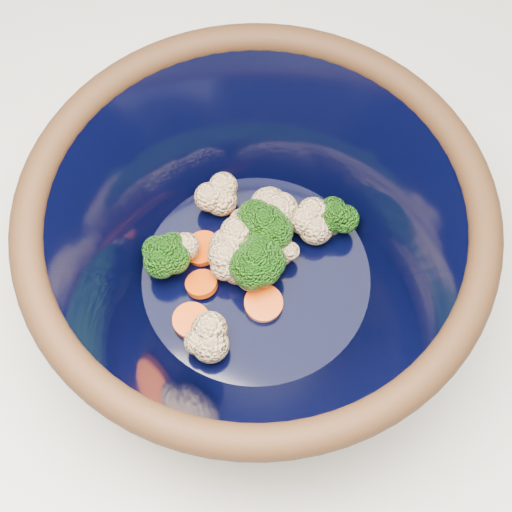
{
  "coord_description": "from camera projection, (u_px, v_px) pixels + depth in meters",
  "views": [
    {
      "loc": [
        0.11,
        -0.27,
        1.49
      ],
      "look_at": [
        0.0,
        -0.05,
        0.97
      ],
      "focal_mm": 50.0,
      "sensor_mm": 36.0,
      "label": 1
    }
  ],
  "objects": [
    {
      "name": "mixing_bowl",
      "position": [
        256.0,
        248.0,
        0.56
      ],
      "size": [
        0.38,
        0.38,
        0.15
      ],
      "rotation": [
        0.0,
        0.0,
        0.15
      ],
      "color": "black",
      "rests_on": "counter"
    },
    {
      "name": "ground",
      "position": [
        266.0,
        445.0,
        1.47
      ],
      "size": [
        3.0,
        3.0,
        0.0
      ],
      "primitive_type": "plane",
      "color": "#9E7A54",
      "rests_on": "ground"
    },
    {
      "name": "vegetable_pile",
      "position": [
        249.0,
        247.0,
        0.59
      ],
      "size": [
        0.15,
        0.18,
        0.05
      ],
      "color": "#608442",
      "rests_on": "mixing_bowl"
    },
    {
      "name": "counter",
      "position": [
        269.0,
        384.0,
        1.06
      ],
      "size": [
        1.2,
        1.2,
        0.9
      ],
      "primitive_type": "cube",
      "color": "silver",
      "rests_on": "ground"
    }
  ]
}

